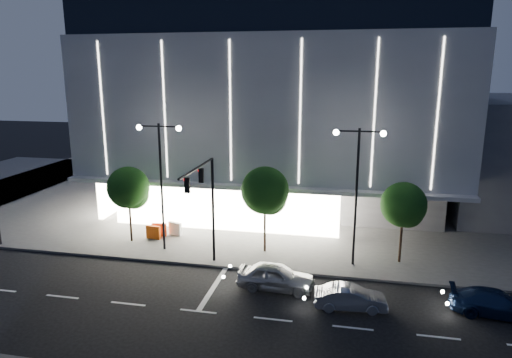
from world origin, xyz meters
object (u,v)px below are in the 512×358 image
object	(u,v)px
tree_right	(404,207)
car_third	(496,303)
street_lamp_east	(357,177)
tree_mid	(265,193)
tree_left	(129,190)
traffic_mast	(206,195)
car_second	(350,298)
car_lead	(276,277)
street_lamp_west	(161,168)
barrier_a	(159,230)
barrier_d	(175,229)
barrier_c	(153,232)

from	to	relation	value
tree_right	car_third	world-z (taller)	tree_right
street_lamp_east	tree_mid	xyz separation A→B (m)	(-5.97, 1.02, -1.62)
street_lamp_east	tree_left	world-z (taller)	street_lamp_east
traffic_mast	car_second	bearing A→B (deg)	-18.33
car_lead	street_lamp_west	bearing A→B (deg)	66.56
tree_left	barrier_a	xyz separation A→B (m)	(1.58, 1.32, -3.38)
street_lamp_west	street_lamp_east	size ratio (longest dim) A/B	1.00
tree_mid	car_third	size ratio (longest dim) A/B	1.36
car_second	barrier_d	bearing A→B (deg)	52.28
street_lamp_west	car_lead	world-z (taller)	street_lamp_west
barrier_d	tree_mid	bearing A→B (deg)	4.51
tree_mid	barrier_c	size ratio (longest dim) A/B	5.59
traffic_mast	tree_mid	distance (m)	4.82
street_lamp_west	tree_left	distance (m)	3.69
traffic_mast	tree_left	bearing A→B (deg)	152.16
traffic_mast	barrier_c	world-z (taller)	traffic_mast
car_lead	barrier_c	size ratio (longest dim) A/B	4.09
street_lamp_west	tree_right	world-z (taller)	street_lamp_west
traffic_mast	tree_right	xyz separation A→B (m)	(12.03, 3.68, -1.14)
street_lamp_west	car_third	world-z (taller)	street_lamp_west
traffic_mast	tree_mid	world-z (taller)	traffic_mast
car_second	car_third	distance (m)	7.45
street_lamp_east	tree_mid	bearing A→B (deg)	170.31
tree_left	tree_right	xyz separation A→B (m)	(19.00, -0.00, -0.15)
car_lead	car_third	distance (m)	11.66
street_lamp_east	traffic_mast	bearing A→B (deg)	-163.52
traffic_mast	street_lamp_west	xyz separation A→B (m)	(-4.00, 2.66, 0.93)
traffic_mast	tree_left	size ratio (longest dim) A/B	1.24
street_lamp_west	car_second	distance (m)	15.00
street_lamp_east	tree_right	distance (m)	3.81
tree_left	barrier_c	bearing A→B (deg)	26.94
car_third	barrier_d	world-z (taller)	car_third
car_third	car_second	bearing A→B (deg)	101.70
car_second	barrier_a	size ratio (longest dim) A/B	3.45
tree_left	car_lead	world-z (taller)	tree_left
tree_left	car_third	size ratio (longest dim) A/B	1.27
car_lead	tree_mid	bearing A→B (deg)	19.28
tree_left	car_third	xyz separation A→B (m)	(23.23, -5.75, -3.38)
car_lead	car_third	bearing A→B (deg)	-90.62
traffic_mast	car_lead	distance (m)	6.45
tree_right	barrier_d	bearing A→B (deg)	173.68
car_lead	barrier_c	distance (m)	11.76
street_lamp_west	street_lamp_east	bearing A→B (deg)	0.00
car_second	traffic_mast	bearing A→B (deg)	66.58
tree_mid	barrier_a	xyz separation A→B (m)	(-8.42, 1.32, -3.68)
car_lead	barrier_d	xyz separation A→B (m)	(-8.91, 6.97, -0.12)
street_lamp_west	car_second	bearing A→B (deg)	-23.53
tree_left	car_second	size ratio (longest dim) A/B	1.51
street_lamp_east	tree_left	xyz separation A→B (m)	(-15.97, 1.02, -1.92)
barrier_c	tree_right	bearing A→B (deg)	4.26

